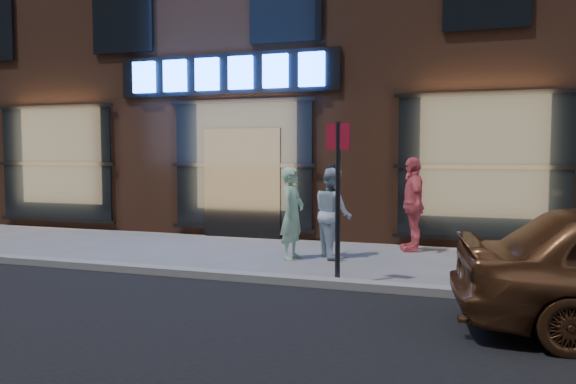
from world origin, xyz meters
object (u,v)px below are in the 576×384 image
object	(u,v)px
man_bowtie	(292,213)
sign_post	(338,187)
man_cap	(333,213)
passerby	(413,204)

from	to	relation	value
man_bowtie	sign_post	distance (m)	2.16
man_bowtie	man_cap	xyz separation A→B (m)	(0.65, 0.35, -0.00)
man_bowtie	man_cap	size ratio (longest dim) A/B	1.00
man_cap	sign_post	size ratio (longest dim) A/B	0.70
man_bowtie	man_cap	bearing A→B (deg)	-54.91
man_bowtie	passerby	size ratio (longest dim) A/B	0.90
man_bowtie	passerby	bearing A→B (deg)	-45.03
passerby	sign_post	bearing A→B (deg)	-29.36
man_cap	passerby	xyz separation A→B (m)	(1.28, 1.16, 0.09)
man_bowtie	man_cap	world-z (taller)	man_bowtie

